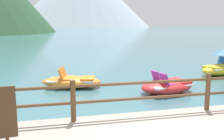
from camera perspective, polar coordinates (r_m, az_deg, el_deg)
ground_plane at (r=44.35m, az=-10.58°, el=6.72°), size 200.00×200.00×0.00m
dock_railing at (r=6.38m, az=7.04°, el=-4.76°), size 23.92×0.12×0.95m
pedal_boat_0 at (r=10.13m, az=11.84°, el=-3.40°), size 2.35×1.72×0.84m
pedal_boat_1 at (r=14.35m, az=22.40°, el=0.61°), size 2.70×1.86×1.26m
pedal_boat_3 at (r=10.89m, az=-8.63°, el=-2.45°), size 2.61×1.71×0.81m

